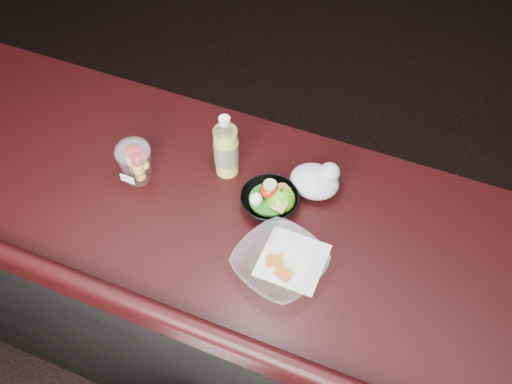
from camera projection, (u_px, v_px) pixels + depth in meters
room_shell at (112, 11)px, 0.74m from camera, size 8.00×8.00×8.00m
counter at (235, 296)px, 1.95m from camera, size 4.06×0.71×1.02m
lemonade_bottle at (226, 150)px, 1.57m from camera, size 0.07×0.07×0.21m
fruit_cup at (135, 161)px, 1.56m from camera, size 0.10×0.10×0.14m
green_apple at (281, 199)px, 1.52m from camera, size 0.08×0.08×0.08m
plastic_bag at (316, 180)px, 1.55m from camera, size 0.14×0.11×0.10m
snack_bowl at (269, 200)px, 1.53m from camera, size 0.21×0.21×0.09m
takeout_bowl at (280, 263)px, 1.41m from camera, size 0.28×0.28×0.05m
paper_napkin at (293, 260)px, 1.45m from camera, size 0.16×0.16×0.00m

